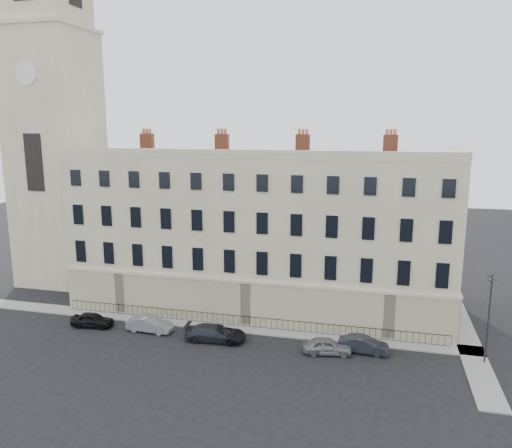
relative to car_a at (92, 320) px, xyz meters
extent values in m
plane|color=black|center=(19.31, -2.21, -0.65)|extent=(160.00, 160.00, 0.00)
cube|color=#C7B794|center=(13.31, 9.79, 6.85)|extent=(36.00, 12.00, 15.00)
cube|color=#C2B692|center=(13.31, 3.71, 1.35)|extent=(36.10, 0.18, 4.00)
cube|color=#C2B692|center=(31.39, 9.79, 1.35)|extent=(0.18, 12.10, 4.00)
cube|color=#C7B794|center=(13.31, 3.94, 14.75)|extent=(36.00, 0.35, 0.80)
cube|color=#C7B794|center=(31.16, 9.79, 14.75)|extent=(0.35, 12.00, 0.80)
cube|color=brown|center=(1.31, 9.79, 15.35)|extent=(1.30, 0.70, 2.00)
cube|color=brown|center=(9.31, 9.79, 15.35)|extent=(1.30, 0.70, 2.00)
cube|color=brown|center=(17.31, 9.79, 15.35)|extent=(1.30, 0.70, 2.00)
cube|color=brown|center=(25.31, 9.79, 15.35)|extent=(1.30, 0.70, 2.00)
cube|color=#C7B794|center=(-10.69, 11.79, 13.35)|extent=(8.00, 8.00, 28.00)
cylinder|color=white|center=(-10.69, 7.73, 22.35)|extent=(2.40, 0.14, 2.40)
cube|color=gray|center=(9.31, 2.79, -0.59)|extent=(48.00, 2.00, 0.12)
cube|color=gray|center=(32.31, 5.79, -0.59)|extent=(2.00, 24.00, 0.12)
cube|color=black|center=(13.31, 3.19, 0.37)|extent=(35.00, 0.04, 0.04)
cube|color=black|center=(13.31, 3.19, -0.53)|extent=(35.00, 0.04, 0.04)
imported|color=black|center=(0.00, 0.00, 0.00)|extent=(3.93, 1.89, 1.29)
imported|color=gray|center=(5.48, 0.29, 0.03)|extent=(4.12, 1.54, 1.35)
imported|color=#22262E|center=(11.47, -0.23, 0.03)|extent=(4.81, 2.25, 1.36)
imported|color=black|center=(12.07, 0.06, -0.03)|extent=(4.56, 2.34, 1.23)
imported|color=slate|center=(21.10, -0.33, 0.01)|extent=(4.05, 2.13, 1.32)
imported|color=#21252C|center=(23.88, 0.60, 0.00)|extent=(4.03, 1.63, 1.30)
cylinder|color=#2F2F34|center=(32.93, 0.93, 2.90)|extent=(0.14, 0.14, 7.10)
cylinder|color=#2F2F34|center=(32.73, 0.34, 6.37)|extent=(0.52, 1.29, 0.09)
cube|color=#2F2F34|center=(32.52, -0.25, 6.32)|extent=(0.30, 0.47, 0.11)
camera|label=1|loc=(24.49, -37.48, 17.27)|focal=35.00mm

